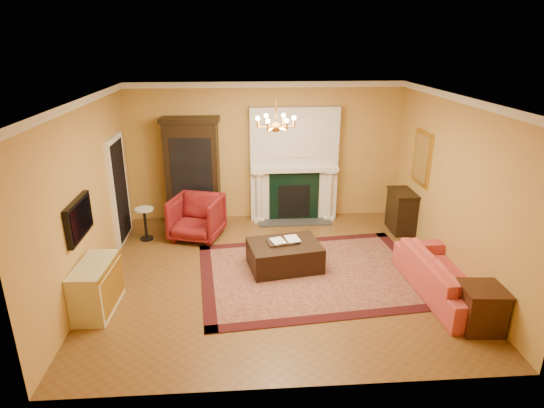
{
  "coord_description": "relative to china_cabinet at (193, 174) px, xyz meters",
  "views": [
    {
      "loc": [
        -0.56,
        -6.97,
        3.84
      ],
      "look_at": [
        -0.04,
        0.3,
        1.18
      ],
      "focal_mm": 30.0,
      "sensor_mm": 36.0,
      "label": 1
    }
  ],
  "objects": [
    {
      "name": "coral_sofa",
      "position": [
        4.21,
        -3.34,
        -0.68
      ],
      "size": [
        0.75,
        2.22,
        0.85
      ],
      "primitive_type": "imported",
      "rotation": [
        0.0,
        0.0,
        1.62
      ],
      "color": "#C23F3D",
      "rests_on": "floor"
    },
    {
      "name": "book_b",
      "position": [
        1.79,
        -2.21,
        -0.45
      ],
      "size": [
        0.23,
        0.07,
        0.32
      ],
      "primitive_type": "imported",
      "rotation": [
        0.0,
        0.0,
        0.18
      ],
      "color": "gray",
      "rests_on": "ottoman_tray"
    },
    {
      "name": "ottoman_tray",
      "position": [
        1.68,
        -2.25,
        -0.62
      ],
      "size": [
        0.46,
        0.39,
        0.03
      ],
      "primitive_type": "cube",
      "rotation": [
        0.0,
        0.0,
        0.16
      ],
      "color": "black",
      "rests_on": "leather_ottoman"
    },
    {
      "name": "floor",
      "position": [
        1.58,
        -2.49,
        -1.12
      ],
      "size": [
        6.0,
        5.5,
        0.02
      ],
      "primitive_type": "cube",
      "color": "brown",
      "rests_on": "ground"
    },
    {
      "name": "ceiling",
      "position": [
        1.58,
        -2.49,
        1.9
      ],
      "size": [
        6.0,
        5.5,
        0.02
      ],
      "primitive_type": "cube",
      "color": "silver",
      "rests_on": "wall_back"
    },
    {
      "name": "wall_left",
      "position": [
        -1.43,
        -2.49,
        0.39
      ],
      "size": [
        0.02,
        5.5,
        3.0
      ],
      "primitive_type": "cube",
      "color": "#C88E47",
      "rests_on": "floor"
    },
    {
      "name": "topiary_left",
      "position": [
        1.44,
        0.04,
        0.38
      ],
      "size": [
        0.17,
        0.17,
        0.47
      ],
      "color": "tan",
      "rests_on": "fireplace"
    },
    {
      "name": "end_table",
      "position": [
        4.3,
        -4.27,
        -0.8
      ],
      "size": [
        0.58,
        0.58,
        0.62
      ],
      "primitive_type": "cube",
      "rotation": [
        0.0,
        0.0,
        -0.09
      ],
      "color": "#32180D",
      "rests_on": "floor"
    },
    {
      "name": "china_cabinet",
      "position": [
        0.0,
        0.0,
        0.0
      ],
      "size": [
        1.13,
        0.56,
        2.21
      ],
      "primitive_type": "cube",
      "rotation": [
        0.0,
        0.0,
        -0.05
      ],
      "color": "black",
      "rests_on": "floor"
    },
    {
      "name": "wall_right",
      "position": [
        4.59,
        -2.49,
        0.39
      ],
      "size": [
        0.02,
        5.5,
        3.0
      ],
      "primitive_type": "cube",
      "color": "#C88E47",
      "rests_on": "floor"
    },
    {
      "name": "gilt_mirror",
      "position": [
        4.55,
        -1.09,
        0.54
      ],
      "size": [
        0.06,
        0.76,
        1.05
      ],
      "color": "gold",
      "rests_on": "wall_right"
    },
    {
      "name": "crown_molding",
      "position": [
        1.58,
        -1.53,
        1.83
      ],
      "size": [
        6.0,
        5.5,
        0.12
      ],
      "color": "silver",
      "rests_on": "ceiling"
    },
    {
      "name": "oriental_rug",
      "position": [
        2.23,
        -2.55,
        -1.1
      ],
      "size": [
        4.1,
        3.24,
        0.02
      ],
      "primitive_type": "cube",
      "rotation": [
        0.0,
        0.0,
        0.1
      ],
      "color": "#470F19",
      "rests_on": "floor"
    },
    {
      "name": "chandelier",
      "position": [
        1.58,
        -2.49,
        1.5
      ],
      "size": [
        0.63,
        0.55,
        0.53
      ],
      "color": "gold",
      "rests_on": "ceiling"
    },
    {
      "name": "topiary_right",
      "position": [
        2.85,
        0.04,
        0.36
      ],
      "size": [
        0.16,
        0.16,
        0.44
      ],
      "color": "tan",
      "rests_on": "fireplace"
    },
    {
      "name": "doorway",
      "position": [
        -1.37,
        -0.79,
        -0.06
      ],
      "size": [
        0.08,
        1.05,
        2.1
      ],
      "color": "silver",
      "rests_on": "wall_left"
    },
    {
      "name": "wall_front",
      "position": [
        1.58,
        -5.25,
        0.39
      ],
      "size": [
        6.0,
        0.02,
        3.0
      ],
      "primitive_type": "cube",
      "color": "#C88E47",
      "rests_on": "floor"
    },
    {
      "name": "pedestal_table",
      "position": [
        -0.91,
        -0.88,
        -0.72
      ],
      "size": [
        0.37,
        0.37,
        0.67
      ],
      "color": "black",
      "rests_on": "floor"
    },
    {
      "name": "console_table",
      "position": [
        4.36,
        -0.8,
        -0.69
      ],
      "size": [
        0.43,
        0.76,
        0.84
      ],
      "primitive_type": "cube",
      "rotation": [
        0.0,
        0.0,
        -0.0
      ],
      "color": "black",
      "rests_on": "floor"
    },
    {
      "name": "wingback_armchair",
      "position": [
        0.12,
        -0.87,
        -0.62
      ],
      "size": [
        1.16,
        1.12,
        0.97
      ],
      "primitive_type": "imported",
      "rotation": [
        0.0,
        0.0,
        -0.3
      ],
      "color": "maroon",
      "rests_on": "floor"
    },
    {
      "name": "leather_ottoman",
      "position": [
        1.76,
        -2.28,
        -0.86
      ],
      "size": [
        1.35,
        1.09,
        0.45
      ],
      "primitive_type": "cube",
      "rotation": [
        0.0,
        0.0,
        0.18
      ],
      "color": "black",
      "rests_on": "oriental_rug"
    },
    {
      "name": "tv_panel",
      "position": [
        -1.36,
        -3.09,
        0.24
      ],
      "size": [
        0.09,
        0.95,
        0.58
      ],
      "color": "black",
      "rests_on": "wall_left"
    },
    {
      "name": "fireplace",
      "position": [
        2.18,
        0.08,
        0.09
      ],
      "size": [
        1.9,
        0.7,
        2.5
      ],
      "color": "silver",
      "rests_on": "wall_back"
    },
    {
      "name": "book_a",
      "position": [
        1.54,
        -2.31,
        -0.46
      ],
      "size": [
        0.22,
        0.09,
        0.3
      ],
      "primitive_type": "imported",
      "rotation": [
        0.0,
        0.0,
        0.3
      ],
      "color": "gray",
      "rests_on": "ottoman_tray"
    },
    {
      "name": "wall_back",
      "position": [
        1.58,
        0.27,
        0.39
      ],
      "size": [
        6.0,
        0.02,
        3.0
      ],
      "primitive_type": "cube",
      "color": "#C88E47",
      "rests_on": "floor"
    },
    {
      "name": "commode",
      "position": [
        -1.15,
        -3.41,
        -0.73
      ],
      "size": [
        0.53,
        1.04,
        0.76
      ],
      "primitive_type": "cube",
      "rotation": [
        0.0,
        0.0,
        -0.05
      ],
      "color": "beige",
      "rests_on": "floor"
    }
  ]
}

